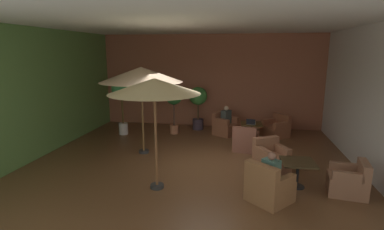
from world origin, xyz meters
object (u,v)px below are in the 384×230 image
iced_drink_cup (254,123)px  potted_tree_mid_right (174,101)px  patio_umbrella_tall_red (141,75)px  potted_tree_mid_left (122,93)px  potted_tree_left_corner (198,101)px  patron_by_window (271,169)px  armchair_front_left_north (246,141)px  armchair_front_left_east (276,129)px  open_laptop (251,123)px  cafe_table_front_left (251,128)px  patron_blue_shirt (226,116)px  armchair_front_right_south (269,187)px  patio_umbrella_center_beige (154,87)px  armchair_front_left_south (225,126)px  cafe_table_front_right (298,167)px  armchair_front_right_east (271,158)px  armchair_front_right_north (349,181)px

iced_drink_cup → potted_tree_mid_right: bearing=169.4°
patio_umbrella_tall_red → iced_drink_cup: size_ratio=24.41×
potted_tree_mid_left → iced_drink_cup: (4.92, -0.11, -0.91)m
potted_tree_left_corner → patron_by_window: potted_tree_left_corner is taller
armchair_front_left_north → armchair_front_left_east: bearing=58.3°
armchair_front_left_east → open_laptop: bearing=-138.7°
cafe_table_front_left → armchair_front_left_east: bearing=36.4°
potted_tree_mid_right → patron_by_window: 5.83m
potted_tree_mid_left → cafe_table_front_left: bearing=0.3°
patio_umbrella_tall_red → potted_tree_left_corner: size_ratio=1.54×
armchair_front_left_east → patron_blue_shirt: bearing=-177.3°
armchair_front_right_south → potted_tree_mid_left: 6.87m
armchair_front_left_east → patron_blue_shirt: (-1.87, -0.09, 0.43)m
iced_drink_cup → potted_tree_left_corner: bearing=148.5°
armchair_front_right_south → open_laptop: size_ratio=3.27×
patio_umbrella_center_beige → potted_tree_mid_right: size_ratio=1.45×
open_laptop → patron_by_window: bearing=-85.3°
armchair_front_left_south → patron_blue_shirt: bearing=-32.4°
cafe_table_front_right → armchair_front_right_east: armchair_front_right_east is taller
armchair_front_right_east → iced_drink_cup: 2.55m
armchair_front_left_north → patron_blue_shirt: (-0.74, 1.73, 0.43)m
armchair_front_right_north → potted_tree_left_corner: potted_tree_left_corner is taller
armchair_front_left_north → armchair_front_right_east: 1.64m
armchair_front_left_south → potted_tree_left_corner: 1.54m
potted_tree_left_corner → iced_drink_cup: (2.21, -1.35, -0.48)m
patio_umbrella_tall_red → iced_drink_cup: patio_umbrella_tall_red is taller
armchair_front_left_east → open_laptop: (-0.96, -0.84, 0.38)m
potted_tree_left_corner → iced_drink_cup: 2.64m
open_laptop → armchair_front_left_north: bearing=-99.7°
armchair_front_left_south → patio_umbrella_tall_red: size_ratio=0.40×
patio_umbrella_tall_red → patron_blue_shirt: bearing=46.1°
potted_tree_mid_left → armchair_front_right_south: bearing=-40.6°
armchair_front_left_north → open_laptop: open_laptop is taller
armchair_front_left_north → cafe_table_front_right: bearing=-63.9°
armchair_front_right_east → patron_blue_shirt: 3.55m
armchair_front_left_south → open_laptop: bearing=-39.3°
cafe_table_front_left → patron_blue_shirt: size_ratio=1.13×
armchair_front_right_south → patio_umbrella_center_beige: size_ratio=0.43×
armchair_front_right_south → patio_umbrella_center_beige: 3.25m
cafe_table_front_left → open_laptop: 0.26m
armchair_front_right_south → armchair_front_left_north: bearing=98.5°
potted_tree_left_corner → potted_tree_mid_right: (-0.81, -0.79, 0.10)m
open_laptop → patron_blue_shirt: bearing=140.5°
armchair_front_right_north → open_laptop: (-2.11, 3.60, 0.39)m
open_laptop → armchair_front_right_south: bearing=-85.7°
armchair_front_left_east → cafe_table_front_right: size_ratio=1.40×
cafe_table_front_right → potted_tree_left_corner: potted_tree_left_corner is taller
armchair_front_right_south → patron_by_window: 0.40m
open_laptop → iced_drink_cup: bearing=9.2°
cafe_table_front_right → potted_tree_mid_right: potted_tree_mid_right is taller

